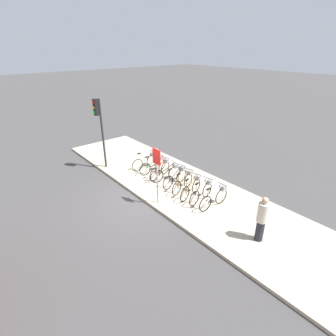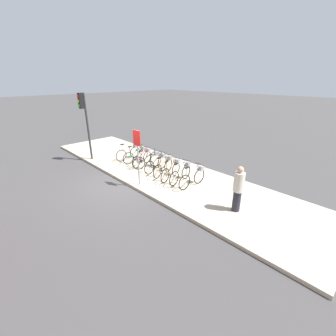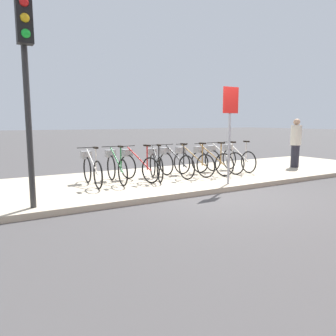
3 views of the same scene
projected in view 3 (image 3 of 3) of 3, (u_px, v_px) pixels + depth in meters
The scene contains 14 objects.
ground_plane at pixel (216, 194), 7.31m from camera, with size 120.00×120.00×0.00m, color #423F3F.
sidewalk at pixel (172, 179), 8.92m from camera, with size 14.96×3.79×0.12m.
parked_bicycle_0 at pixel (91, 167), 7.65m from camera, with size 0.46×1.51×0.93m.
parked_bicycle_1 at pixel (115, 165), 7.99m from camera, with size 0.46×1.51×0.93m.
parked_bicycle_2 at pixel (136, 164), 8.24m from camera, with size 0.54×1.47×0.93m.
parked_bicycle_3 at pixel (155, 163), 8.48m from camera, with size 0.57×1.46×0.93m.
parked_bicycle_4 at pixel (174, 162), 8.78m from camera, with size 0.46×1.50×0.93m.
parked_bicycle_5 at pixel (191, 160), 9.02m from camera, with size 0.52×1.48×0.93m.
parked_bicycle_6 at pixel (209, 160), 9.24m from camera, with size 0.52×1.48×0.93m.
parked_bicycle_7 at pixel (221, 158), 9.56m from camera, with size 0.46×1.50×0.93m.
parked_bicycle_8 at pixel (236, 157), 9.91m from camera, with size 0.46×1.51×0.93m.
pedestrian at pixel (296, 142), 10.61m from camera, with size 0.34×0.34×1.57m.
traffic_light at pixel (26, 59), 5.26m from camera, with size 0.24×0.40×3.45m.
sign_post at pixel (230, 119), 7.63m from camera, with size 0.44×0.07×2.27m.
Camera 3 is at (-4.55, -5.62, 1.61)m, focal length 35.00 mm.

